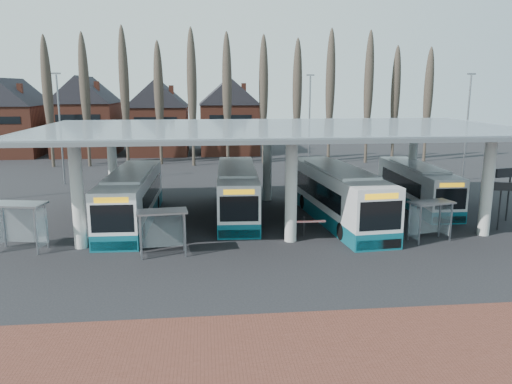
{
  "coord_description": "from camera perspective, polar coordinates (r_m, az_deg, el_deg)",
  "views": [
    {
      "loc": [
        -4.96,
        -25.37,
        8.91
      ],
      "look_at": [
        -1.58,
        7.0,
        2.04
      ],
      "focal_mm": 35.0,
      "sensor_mm": 36.0,
      "label": 1
    }
  ],
  "objects": [
    {
      "name": "shelter_1",
      "position": [
        27.23,
        -10.67,
        -3.43
      ],
      "size": [
        2.8,
        1.62,
        2.48
      ],
      "rotation": [
        0.0,
        0.0,
        0.11
      ],
      "color": "gray",
      "rests_on": "ground"
    },
    {
      "name": "info_sign_1",
      "position": [
        37.38,
        27.07,
        1.58
      ],
      "size": [
        2.41,
        0.66,
        3.64
      ],
      "rotation": [
        0.0,
        0.0,
        0.22
      ],
      "color": "black",
      "rests_on": "ground"
    },
    {
      "name": "shelter_0",
      "position": [
        30.4,
        -25.39,
        -2.46
      ],
      "size": [
        3.13,
        1.98,
        2.71
      ],
      "rotation": [
        0.0,
        0.0,
        -0.19
      ],
      "color": "gray",
      "rests_on": "ground"
    },
    {
      "name": "brick_strip",
      "position": [
        16.81,
        12.99,
        -20.37
      ],
      "size": [
        70.0,
        10.0,
        0.03
      ],
      "primitive_type": "cube",
      "color": "#572D23",
      "rests_on": "ground"
    },
    {
      "name": "bus_3",
      "position": [
        40.13,
        17.88,
        0.65
      ],
      "size": [
        2.7,
        11.3,
        3.12
      ],
      "rotation": [
        0.0,
        0.0,
        -0.03
      ],
      "color": "silver",
      "rests_on": "ground"
    },
    {
      "name": "lamp_post_b",
      "position": [
        52.65,
        6.12,
        7.95
      ],
      "size": [
        0.8,
        0.16,
        10.17
      ],
      "color": "slate",
      "rests_on": "ground"
    },
    {
      "name": "shelter_2",
      "position": [
        31.02,
        19.19,
        -2.16
      ],
      "size": [
        2.77,
        1.82,
        2.37
      ],
      "rotation": [
        0.0,
        0.0,
        0.23
      ],
      "color": "gray",
      "rests_on": "ground"
    },
    {
      "name": "info_sign_0",
      "position": [
        34.73,
        26.24,
        0.19
      ],
      "size": [
        2.05,
        0.59,
        3.09
      ],
      "rotation": [
        0.0,
        0.0,
        -0.23
      ],
      "color": "black",
      "rests_on": "ground"
    },
    {
      "name": "bus_2",
      "position": [
        34.06,
        9.34,
        -0.43
      ],
      "size": [
        3.98,
        13.33,
        3.65
      ],
      "rotation": [
        0.0,
        0.0,
        0.09
      ],
      "color": "silver",
      "rests_on": "ground"
    },
    {
      "name": "bus_0",
      "position": [
        34.23,
        -14.02,
        -0.73
      ],
      "size": [
        2.98,
        12.49,
        3.45
      ],
      "rotation": [
        0.0,
        0.0,
        -0.03
      ],
      "color": "silver",
      "rests_on": "ground"
    },
    {
      "name": "townhouse_row",
      "position": [
        70.27,
        -14.98,
        9.09
      ],
      "size": [
        36.8,
        10.3,
        12.25
      ],
      "color": "brown",
      "rests_on": "ground"
    },
    {
      "name": "barrier",
      "position": [
        30.13,
        5.67,
        -3.51
      ],
      "size": [
        2.39,
        0.65,
        1.2
      ],
      "rotation": [
        0.0,
        0.0,
        -0.01
      ],
      "color": "black",
      "rests_on": "ground"
    },
    {
      "name": "ground",
      "position": [
        27.34,
        4.85,
        -7.15
      ],
      "size": [
        140.0,
        140.0,
        0.0
      ],
      "primitive_type": "plane",
      "color": "black",
      "rests_on": "ground"
    },
    {
      "name": "bus_1",
      "position": [
        35.43,
        -2.18,
        0.01
      ],
      "size": [
        3.19,
        12.37,
        3.41
      ],
      "rotation": [
        0.0,
        0.0,
        -0.05
      ],
      "color": "silver",
      "rests_on": "ground"
    },
    {
      "name": "poplar_row",
      "position": [
        58.58,
        -1.13,
        11.78
      ],
      "size": [
        45.1,
        1.1,
        14.5
      ],
      "color": "#473D33",
      "rests_on": "ground"
    },
    {
      "name": "station_canopy",
      "position": [
        33.89,
        2.49,
        6.44
      ],
      "size": [
        32.0,
        16.0,
        6.34
      ],
      "color": "beige",
      "rests_on": "ground"
    },
    {
      "name": "lamp_post_a",
      "position": [
        49.26,
        -21.46,
        6.94
      ],
      "size": [
        0.8,
        0.16,
        10.17
      ],
      "color": "slate",
      "rests_on": "ground"
    },
    {
      "name": "lamp_post_c",
      "position": [
        51.91,
        22.98,
        7.03
      ],
      "size": [
        0.8,
        0.16,
        10.17
      ],
      "color": "slate",
      "rests_on": "ground"
    }
  ]
}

